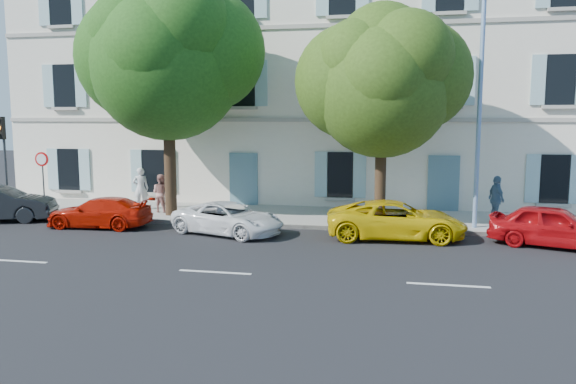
% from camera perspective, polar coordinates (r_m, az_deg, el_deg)
% --- Properties ---
extents(ground, '(90.00, 90.00, 0.00)m').
position_cam_1_polar(ground, '(18.93, -3.54, -4.93)').
color(ground, black).
extents(sidewalk, '(36.00, 4.50, 0.15)m').
position_cam_1_polar(sidewalk, '(23.16, -0.73, -2.42)').
color(sidewalk, '#A09E96').
rests_on(sidewalk, ground).
extents(kerb, '(36.00, 0.16, 0.16)m').
position_cam_1_polar(kerb, '(21.08, -1.96, -3.41)').
color(kerb, '#9E998E').
rests_on(kerb, ground).
extents(building, '(28.00, 7.00, 12.00)m').
position_cam_1_polar(building, '(28.52, 1.70, 11.40)').
color(building, silver).
rests_on(building, ground).
extents(car_red_coupe, '(3.95, 1.68, 1.14)m').
position_cam_1_polar(car_red_coupe, '(22.16, -18.59, -1.98)').
color(car_red_coupe, '#B41405').
rests_on(car_red_coupe, ground).
extents(car_white_coupe, '(4.44, 3.06, 1.13)m').
position_cam_1_polar(car_white_coupe, '(19.91, -6.09, -2.67)').
color(car_white_coupe, white).
rests_on(car_white_coupe, ground).
extents(car_yellow_supercar, '(4.81, 2.47, 1.30)m').
position_cam_1_polar(car_yellow_supercar, '(19.38, 10.94, -2.80)').
color(car_yellow_supercar, '#DBB609').
rests_on(car_yellow_supercar, ground).
extents(car_red_hatchback, '(4.22, 2.76, 1.33)m').
position_cam_1_polar(car_red_hatchback, '(19.70, 25.42, -3.17)').
color(car_red_hatchback, '#A70A0E').
rests_on(car_red_hatchback, ground).
extents(tree_left, '(6.03, 6.03, 9.35)m').
position_cam_1_polar(tree_left, '(23.21, -12.17, 12.54)').
color(tree_left, '#3A2819').
rests_on(tree_left, sidewalk).
extents(tree_right, '(5.03, 5.03, 7.75)m').
position_cam_1_polar(tree_right, '(20.95, 9.55, 10.28)').
color(tree_right, '#3A2819').
rests_on(tree_right, sidewalk).
extents(traffic_light, '(0.31, 0.45, 3.98)m').
position_cam_1_polar(traffic_light, '(26.24, -27.03, 4.43)').
color(traffic_light, '#383A3D').
rests_on(traffic_light, sidewalk).
extents(road_sign, '(0.59, 0.09, 2.55)m').
position_cam_1_polar(road_sign, '(25.16, -23.68, 2.13)').
color(road_sign, '#383A3D').
rests_on(road_sign, sidewalk).
extents(street_lamp, '(0.30, 1.71, 8.04)m').
position_cam_1_polar(street_lamp, '(20.91, 18.97, 8.84)').
color(street_lamp, '#7293BF').
rests_on(street_lamp, sidewalk).
extents(pedestrian_a, '(0.78, 0.67, 1.81)m').
position_cam_1_polar(pedestrian_a, '(25.07, -14.73, 0.36)').
color(pedestrian_a, silver).
rests_on(pedestrian_a, sidewalk).
extents(pedestrian_b, '(0.89, 0.77, 1.59)m').
position_cam_1_polar(pedestrian_b, '(24.10, -12.79, -0.12)').
color(pedestrian_b, tan).
rests_on(pedestrian_b, sidewalk).
extents(pedestrian_c, '(0.75, 1.13, 1.78)m').
position_cam_1_polar(pedestrian_c, '(22.52, 20.41, -0.70)').
color(pedestrian_c, '#476883').
rests_on(pedestrian_c, sidewalk).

